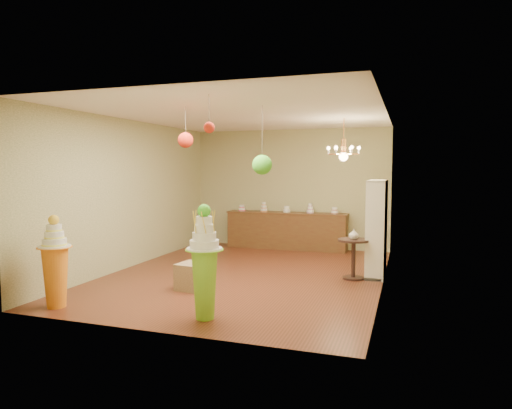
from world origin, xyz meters
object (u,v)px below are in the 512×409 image
(pedestal_orange, at_px, (55,269))
(sideboard, at_px, (287,230))
(pedestal_green, at_px, (205,270))
(round_table, at_px, (353,253))

(pedestal_orange, bearing_deg, sideboard, 71.49)
(pedestal_green, xyz_separation_m, sideboard, (-0.33, 5.57, -0.19))
(pedestal_green, distance_m, sideboard, 5.58)
(pedestal_green, height_order, round_table, pedestal_green)
(pedestal_orange, distance_m, sideboard, 6.10)
(pedestal_green, distance_m, round_table, 3.32)
(sideboard, bearing_deg, round_table, -53.79)
(pedestal_green, bearing_deg, pedestal_orange, -174.48)
(pedestal_green, bearing_deg, round_table, 60.52)
(sideboard, relative_size, round_table, 4.14)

